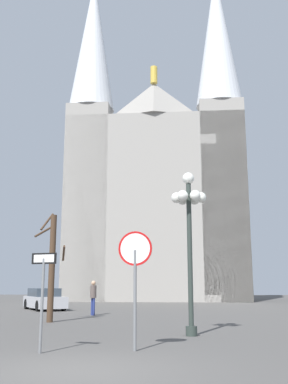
% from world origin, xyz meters
% --- Properties ---
extents(ground_plane, '(120.00, 120.00, 0.00)m').
position_xyz_m(ground_plane, '(0.00, 0.00, 0.00)').
color(ground_plane, '#514F4C').
extents(cathedral, '(17.92, 10.50, 35.67)m').
position_xyz_m(cathedral, '(0.02, 36.10, 11.89)').
color(cathedral, gray).
rests_on(cathedral, ground).
extents(stop_sign, '(0.87, 0.15, 2.91)m').
position_xyz_m(stop_sign, '(0.92, 2.59, 2.07)').
color(stop_sign, slate).
rests_on(stop_sign, ground).
extents(one_way_arrow_sign, '(0.66, 0.22, 2.34)m').
position_xyz_m(one_way_arrow_sign, '(-1.27, 2.06, 1.51)').
color(one_way_arrow_sign, slate).
rests_on(one_way_arrow_sign, ground).
extents(street_lamp, '(1.16, 1.05, 5.26)m').
position_xyz_m(street_lamp, '(2.40, 5.87, 3.66)').
color(street_lamp, '#2D3833').
rests_on(street_lamp, ground).
extents(bare_tree, '(1.46, 1.17, 4.75)m').
position_xyz_m(bare_tree, '(-3.45, 10.56, 2.42)').
color(bare_tree, '#473323').
rests_on(bare_tree, ground).
extents(parked_car_near_silver, '(3.72, 4.56, 1.33)m').
position_xyz_m(parked_car_near_silver, '(-6.39, 19.65, 0.63)').
color(parked_car_near_silver, '#B7B7BC').
rests_on(parked_car_near_silver, ground).
extents(pedestrian_walking, '(0.32, 0.32, 1.77)m').
position_xyz_m(pedestrian_walking, '(-2.41, 14.93, 1.08)').
color(pedestrian_walking, navy).
rests_on(pedestrian_walking, ground).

